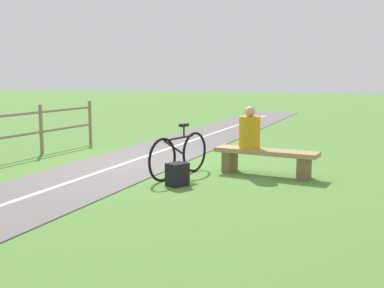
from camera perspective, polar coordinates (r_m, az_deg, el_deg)
name	(u,v)px	position (r m, az deg, el deg)	size (l,w,h in m)	color
ground_plane	(158,164)	(9.50, -4.05, -2.41)	(80.00, 80.00, 0.00)	#548438
bench	(266,157)	(8.51, 8.74, -1.56)	(1.88, 0.78, 0.46)	#A88456
person_seated	(250,131)	(8.55, 6.85, 1.56)	(0.44, 0.44, 0.74)	orange
bicycle	(179,155)	(8.28, -1.52, -1.27)	(0.53, 1.62, 0.91)	black
backpack	(177,175)	(7.63, -1.79, -3.64)	(0.38, 0.39, 0.37)	black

